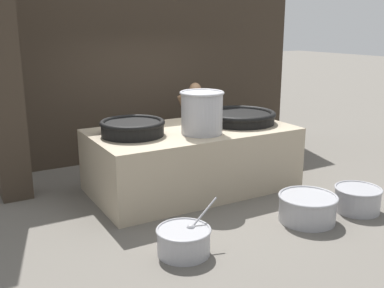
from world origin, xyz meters
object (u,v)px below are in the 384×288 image
object	(u,v)px
giant_wok_near	(133,127)
prep_bowl_meat	(307,207)
stock_pot	(202,112)
giant_wok_far	(240,117)
prep_bowl_extra	(357,198)
prep_bowl_vegetables	(184,240)
cook	(195,120)

from	to	relation	value
giant_wok_near	prep_bowl_meat	bearing A→B (deg)	-48.51
giant_wok_near	stock_pot	world-z (taller)	stock_pot
prep_bowl_meat	giant_wok_far	bearing A→B (deg)	84.28
prep_bowl_meat	prep_bowl_extra	world-z (taller)	prep_bowl_meat
prep_bowl_meat	prep_bowl_vegetables	bearing A→B (deg)	179.18
stock_pot	cook	bearing A→B (deg)	63.51
giant_wok_near	prep_bowl_vegetables	bearing A→B (deg)	-95.41
cook	giant_wok_near	bearing A→B (deg)	31.27
giant_wok_far	giant_wok_near	bearing A→B (deg)	178.15
giant_wok_far	stock_pot	bearing A→B (deg)	-160.14
cook	prep_bowl_vegetables	bearing A→B (deg)	55.56
prep_bowl_extra	giant_wok_far	bearing A→B (deg)	108.82
giant_wok_far	cook	size ratio (longest dim) A/B	0.78
giant_wok_far	prep_bowl_vegetables	bearing A→B (deg)	-138.40
giant_wok_near	giant_wok_far	bearing A→B (deg)	-1.85
giant_wok_near	giant_wok_far	distance (m)	1.92
prep_bowl_vegetables	stock_pot	bearing A→B (deg)	52.99
giant_wok_far	cook	world-z (taller)	cook
prep_bowl_vegetables	prep_bowl_extra	bearing A→B (deg)	-2.66
prep_bowl_vegetables	prep_bowl_meat	bearing A→B (deg)	-0.82
giant_wok_far	prep_bowl_vegetables	xyz separation A→B (m)	(-2.10, -1.86, -0.93)
giant_wok_near	prep_bowl_extra	size ratio (longest dim) A/B	1.46
giant_wok_near	stock_pot	size ratio (longest dim) A/B	1.45
stock_pot	prep_bowl_meat	xyz separation A→B (m)	(0.76, -1.55, -1.13)
prep_bowl_meat	stock_pot	bearing A→B (deg)	116.31
giant_wok_near	prep_bowl_vegetables	size ratio (longest dim) A/B	1.16
giant_wok_far	prep_bowl_meat	xyz separation A→B (m)	(-0.19, -1.89, -0.91)
cook	prep_bowl_vegetables	world-z (taller)	cook
giant_wok_near	prep_bowl_meat	world-z (taller)	giant_wok_near
prep_bowl_meat	prep_bowl_extra	size ratio (longest dim) A/B	1.21
giant_wok_near	prep_bowl_extra	world-z (taller)	giant_wok_near
giant_wok_far	prep_bowl_meat	distance (m)	2.10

